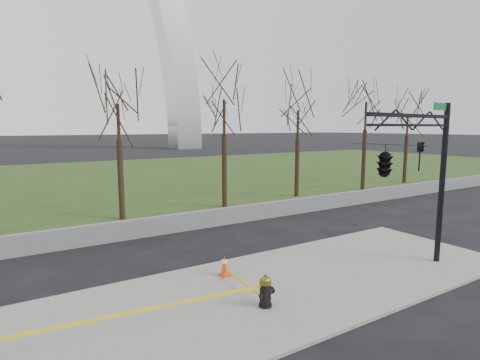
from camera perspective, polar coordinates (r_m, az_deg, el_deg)
ground at (r=12.81m, az=5.48°, el=-15.82°), size 500.00×500.00×0.00m
sidewalk at (r=12.79m, az=5.48°, el=-15.61°), size 18.00×6.00×0.10m
grass_strip at (r=40.26m, az=-21.40°, el=0.07°), size 120.00×40.00×0.06m
guardrail at (r=19.30m, az=-9.16°, el=-6.28°), size 60.00×0.30×0.90m
tree_row at (r=23.03m, az=-9.74°, el=4.43°), size 49.03×4.00×7.58m
fire_hydrant at (r=11.30m, az=3.84°, el=-16.19°), size 0.60×0.38×0.95m
traffic_cone at (r=13.42m, az=-2.30°, el=-12.59°), size 0.38×0.38×0.70m
traffic_signal_mast at (r=12.98m, az=22.44°, el=2.89°), size 5.07×2.53×6.00m
caution_tape at (r=10.74m, az=-8.85°, el=-17.20°), size 6.66×2.59×0.48m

